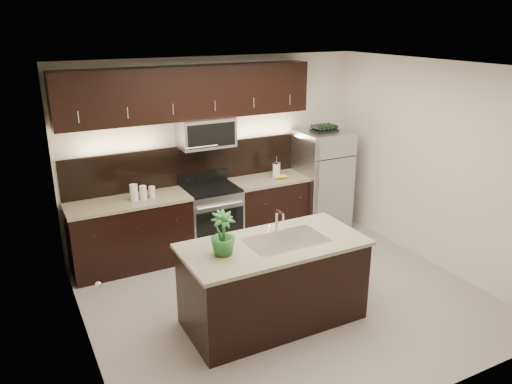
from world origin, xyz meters
The scene contains 12 objects.
ground centered at (0.00, 0.00, 0.00)m, with size 4.50×4.50×0.00m, color gray.
room_walls centered at (-0.11, -0.04, 1.70)m, with size 4.52×4.02×2.71m.
counter_run centered at (-0.46, 1.69, 0.47)m, with size 3.51×0.65×0.94m.
upper_fixtures centered at (-0.43, 1.84, 2.14)m, with size 3.49×0.40×1.66m.
island centered at (-0.37, -0.33, 0.47)m, with size 1.96×0.96×0.94m.
sink_faucet centered at (-0.22, -0.32, 0.96)m, with size 0.84×0.50×0.28m.
refrigerator centered at (1.60, 1.63, 0.78)m, with size 0.76×0.68×1.57m, color #B2B2B7.
wine_rack centered at (1.60, 1.63, 1.61)m, with size 0.39×0.24×0.09m.
plant centered at (-0.95, -0.33, 1.17)m, with size 0.25×0.25×0.45m, color #235923.
canisters centered at (-1.25, 1.64, 1.04)m, with size 0.33×0.10×0.22m.
french_press centered at (0.78, 1.64, 1.06)m, with size 0.12×0.12×0.33m.
bananas centered at (0.77, 1.61, 0.97)m, with size 0.20×0.16×0.06m, color gold.
Camera 1 is at (-2.75, -4.48, 3.17)m, focal length 35.00 mm.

